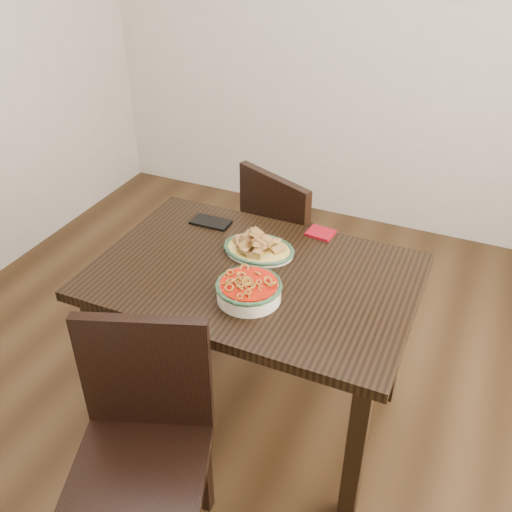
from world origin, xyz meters
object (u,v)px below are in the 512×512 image
at_px(chair_near, 143,435).
at_px(smartphone, 211,222).
at_px(noodle_bowl, 249,288).
at_px(chair_far, 289,243).
at_px(fish_plate, 259,242).
at_px(dining_table, 254,293).

height_order(chair_near, smartphone, chair_near).
relative_size(noodle_bowl, smartphone, 1.42).
height_order(chair_far, fish_plate, chair_far).
distance_m(fish_plate, noodle_bowl, 0.30).
xyz_separation_m(chair_near, smartphone, (-0.22, 0.89, 0.26)).
bearing_deg(fish_plate, dining_table, -74.09).
bearing_deg(chair_near, noodle_bowl, 52.84).
bearing_deg(chair_near, chair_far, 69.43).
height_order(noodle_bowl, smartphone, noodle_bowl).
xyz_separation_m(chair_far, smartphone, (-0.23, -0.36, 0.26)).
xyz_separation_m(fish_plate, noodle_bowl, (0.09, -0.28, -0.00)).
relative_size(chair_far, chair_near, 1.00).
relative_size(dining_table, chair_far, 1.34).
xyz_separation_m(noodle_bowl, smartphone, (-0.36, 0.41, -0.04)).
bearing_deg(chair_near, fish_plate, 65.26).
bearing_deg(smartphone, noodle_bowl, -49.28).
bearing_deg(chair_far, noodle_bowl, 124.13).
bearing_deg(dining_table, chair_near, -98.92).
bearing_deg(chair_far, chair_near, 113.39).
bearing_deg(dining_table, noodle_bowl, -72.05).
bearing_deg(smartphone, fish_plate, -25.03).
bearing_deg(noodle_bowl, chair_far, 100.29).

